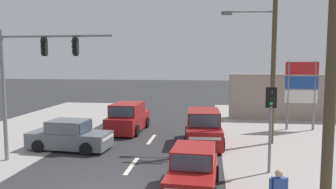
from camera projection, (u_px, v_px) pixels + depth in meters
lane_dash_mid at (132, 166)px, 14.45m from camera, size 0.20×2.40×0.01m
lane_dash_far at (151, 139)px, 19.39m from camera, size 0.20×2.40×0.01m
utility_pole_foreground_right at (328, 23)px, 7.43m from camera, size 3.78×0.28×10.18m
utility_pole_midground_right at (272, 46)px, 17.80m from camera, size 3.78×0.56×10.09m
traffic_signal_mast at (29, 72)px, 14.64m from camera, size 5.29×0.47×6.00m
pedestal_signal_right_kerb at (271, 115)px, 13.27m from camera, size 0.44×0.30×3.56m
shopping_plaza_sign at (301, 86)px, 21.75m from camera, size 2.10×0.16×4.60m
shopfront_wall_far at (307, 97)px, 25.74m from camera, size 12.00×1.00×3.60m
suv_oncoming_near at (203, 128)px, 18.22m from camera, size 2.23×4.62×1.90m
sedan_oncoming_mid at (70, 136)px, 17.07m from camera, size 4.34×2.12×1.56m
suv_crossing_left at (128, 118)px, 21.53m from camera, size 2.21×4.61×1.90m
hatchback_receding_far at (193, 171)px, 11.71m from camera, size 1.94×3.72×1.53m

